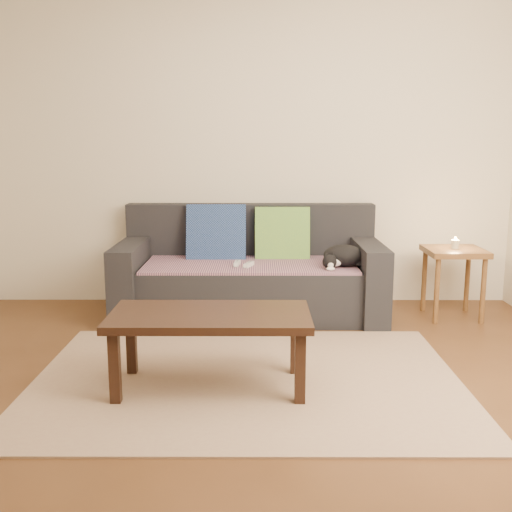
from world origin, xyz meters
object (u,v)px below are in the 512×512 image
at_px(cat, 343,256).
at_px(wii_remote_a, 237,263).
at_px(wii_remote_b, 249,265).
at_px(coffee_table, 210,322).
at_px(sofa, 250,277).
at_px(side_table, 454,261).

bearing_deg(cat, wii_remote_a, 167.86).
distance_m(wii_remote_b, coffee_table, 1.33).
xyz_separation_m(sofa, wii_remote_b, (-0.01, -0.22, 0.15)).
relative_size(sofa, cat, 5.42).
xyz_separation_m(cat, wii_remote_b, (-0.73, -0.00, -0.07)).
height_order(sofa, wii_remote_b, sofa).
distance_m(wii_remote_a, side_table, 1.72).
xyz_separation_m(wii_remote_a, side_table, (1.72, 0.08, 0.01)).
distance_m(sofa, side_table, 1.63).
xyz_separation_m(sofa, coffee_table, (-0.20, -1.54, 0.08)).
relative_size(sofa, side_table, 3.76).
bearing_deg(wii_remote_a, side_table, -81.67).
distance_m(cat, wii_remote_a, 0.82).
bearing_deg(wii_remote_a, sofa, -23.36).
relative_size(cat, side_table, 0.69).
height_order(wii_remote_b, side_table, side_table).
distance_m(sofa, wii_remote_b, 0.27).
relative_size(wii_remote_a, coffee_table, 0.13).
bearing_deg(sofa, coffee_table, -97.53).
bearing_deg(cat, sofa, 153.73).
bearing_deg(cat, coffee_table, -134.22).
bearing_deg(wii_remote_a, cat, -87.39).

